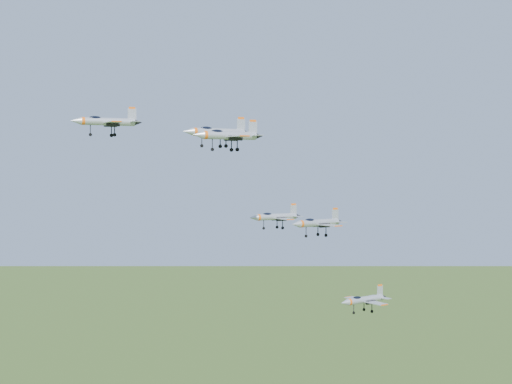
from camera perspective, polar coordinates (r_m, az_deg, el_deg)
name	(u,v)px	position (r m, az deg, el deg)	size (l,w,h in m)	color
jet_lead	(106,121)	(131.19, -11.91, 5.55)	(13.05, 10.75, 3.49)	#AAAFB7
jet_left_high	(217,132)	(129.37, -3.17, 4.81)	(13.56, 11.15, 3.63)	#AAAFB7
jet_right_high	(228,135)	(110.03, -2.28, 4.56)	(11.86, 9.72, 3.18)	#AAAFB7
jet_left_low	(275,217)	(134.93, 1.53, -1.98)	(11.37, 9.37, 3.04)	#AAAFB7
jet_right_low	(317,223)	(128.65, 4.92, -2.47)	(12.09, 10.13, 3.24)	#AAAFB7
jet_trail	(364,300)	(148.12, 8.61, -8.51)	(12.71, 10.63, 3.40)	#AAAFB7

